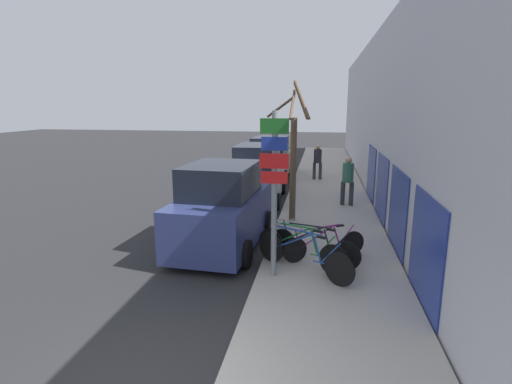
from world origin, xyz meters
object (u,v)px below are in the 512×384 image
at_px(bicycle_1, 301,249).
at_px(pedestrian_near, 348,177).
at_px(bicycle_2, 314,246).
at_px(pedestrian_far, 318,159).
at_px(street_tree, 293,156).
at_px(bicycle_3, 325,244).
at_px(parked_car_0, 223,209).
at_px(signpost, 274,188).
at_px(bicycle_0, 303,255).
at_px(parked_car_1, 258,176).
at_px(parked_car_2, 270,160).

relative_size(bicycle_1, pedestrian_near, 1.17).
xyz_separation_m(bicycle_1, bicycle_2, (0.28, 0.32, -0.03)).
distance_m(pedestrian_far, street_tree, 7.39).
distance_m(bicycle_3, parked_car_0, 2.84).
relative_size(signpost, parked_car_0, 0.81).
xyz_separation_m(pedestrian_far, street_tree, (-0.68, -7.28, 1.08)).
height_order(bicycle_1, parked_car_0, parked_car_0).
bearing_deg(pedestrian_far, bicycle_0, 86.42).
xyz_separation_m(signpost, pedestrian_near, (1.91, 6.51, -0.91)).
bearing_deg(pedestrian_near, parked_car_1, -7.16).
distance_m(parked_car_0, street_tree, 3.06).
height_order(bicycle_0, pedestrian_near, pedestrian_near).
bearing_deg(bicycle_2, bicycle_1, 163.07).
bearing_deg(parked_car_1, bicycle_0, -74.26).
height_order(parked_car_1, street_tree, street_tree).
height_order(bicycle_2, parked_car_1, parked_car_1).
distance_m(bicycle_3, parked_car_2, 11.40).
height_order(bicycle_2, parked_car_2, parked_car_2).
bearing_deg(parked_car_1, bicycle_3, -68.08).
bearing_deg(bicycle_1, pedestrian_near, 17.62).
distance_m(bicycle_0, street_tree, 4.35).
distance_m(signpost, bicycle_1, 1.72).
height_order(signpost, street_tree, street_tree).
distance_m(signpost, street_tree, 4.23).
bearing_deg(street_tree, bicycle_0, -82.48).
distance_m(bicycle_1, parked_car_1, 7.00).
bearing_deg(bicycle_0, parked_car_1, 51.46).
xyz_separation_m(bicycle_2, parked_car_1, (-2.32, 6.36, 0.48)).
bearing_deg(bicycle_1, signpost, 167.05).
height_order(bicycle_0, bicycle_1, same).
bearing_deg(pedestrian_near, signpost, 78.92).
distance_m(bicycle_3, street_tree, 3.66).
xyz_separation_m(parked_car_0, pedestrian_far, (2.36, 9.55, 0.09)).
bearing_deg(parked_car_2, signpost, -79.73).
distance_m(bicycle_1, street_tree, 4.03).
distance_m(bicycle_1, parked_car_2, 11.83).
bearing_deg(parked_car_2, bicycle_2, -75.05).
relative_size(bicycle_3, parked_car_0, 0.44).
distance_m(parked_car_1, pedestrian_near, 3.48).
xyz_separation_m(signpost, parked_car_0, (-1.59, 1.95, -1.05)).
bearing_deg(bicycle_0, pedestrian_near, 23.19).
xyz_separation_m(parked_car_1, street_tree, (1.57, -3.04, 1.19)).
height_order(bicycle_3, pedestrian_far, pedestrian_far).
bearing_deg(bicycle_1, parked_car_0, 87.87).
distance_m(bicycle_2, parked_car_0, 2.68).
bearing_deg(bicycle_2, pedestrian_near, 13.39).
distance_m(parked_car_2, street_tree, 8.25).
xyz_separation_m(bicycle_3, parked_car_1, (-2.57, 6.12, 0.51)).
bearing_deg(parked_car_2, bicycle_3, -73.56).
bearing_deg(street_tree, pedestrian_far, 84.64).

